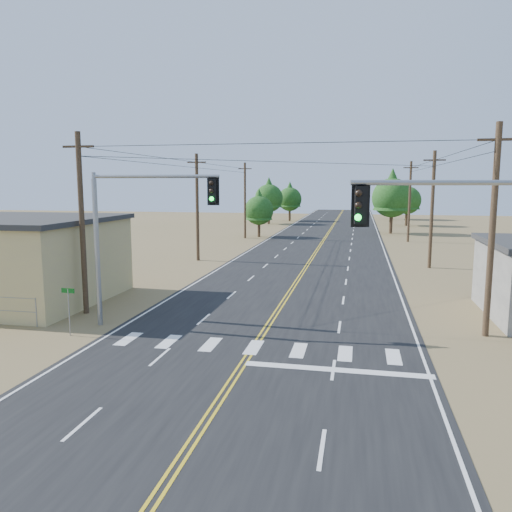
# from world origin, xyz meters

# --- Properties ---
(ground) EXTENTS (220.00, 220.00, 0.00)m
(ground) POSITION_xyz_m (0.00, 0.00, 0.00)
(ground) COLOR olive
(ground) RESTS_ON ground
(road) EXTENTS (15.00, 200.00, 0.02)m
(road) POSITION_xyz_m (0.00, 30.00, 0.01)
(road) COLOR black
(road) RESTS_ON ground
(utility_pole_left_near) EXTENTS (1.80, 0.30, 10.00)m
(utility_pole_left_near) POSITION_xyz_m (-10.50, 12.00, 5.12)
(utility_pole_left_near) COLOR #4C3826
(utility_pole_left_near) RESTS_ON ground
(utility_pole_left_mid) EXTENTS (1.80, 0.30, 10.00)m
(utility_pole_left_mid) POSITION_xyz_m (-10.50, 32.00, 5.12)
(utility_pole_left_mid) COLOR #4C3826
(utility_pole_left_mid) RESTS_ON ground
(utility_pole_left_far) EXTENTS (1.80, 0.30, 10.00)m
(utility_pole_left_far) POSITION_xyz_m (-10.50, 52.00, 5.12)
(utility_pole_left_far) COLOR #4C3826
(utility_pole_left_far) RESTS_ON ground
(utility_pole_right_near) EXTENTS (1.80, 0.30, 10.00)m
(utility_pole_right_near) POSITION_xyz_m (10.50, 12.00, 5.12)
(utility_pole_right_near) COLOR #4C3826
(utility_pole_right_near) RESTS_ON ground
(utility_pole_right_mid) EXTENTS (1.80, 0.30, 10.00)m
(utility_pole_right_mid) POSITION_xyz_m (10.50, 32.00, 5.12)
(utility_pole_right_mid) COLOR #4C3826
(utility_pole_right_mid) RESTS_ON ground
(utility_pole_right_far) EXTENTS (1.80, 0.30, 10.00)m
(utility_pole_right_far) POSITION_xyz_m (10.50, 52.00, 5.12)
(utility_pole_right_far) COLOR #4C3826
(utility_pole_right_far) RESTS_ON ground
(signal_mast_left) EXTENTS (6.47, 0.70, 7.78)m
(signal_mast_left) POSITION_xyz_m (-6.68, 10.12, 5.27)
(signal_mast_left) COLOR gray
(signal_mast_left) RESTS_ON ground
(signal_mast_right) EXTENTS (6.44, 1.99, 7.45)m
(signal_mast_right) POSITION_xyz_m (8.57, 3.50, 5.07)
(signal_mast_right) COLOR gray
(signal_mast_right) RESTS_ON ground
(street_sign) EXTENTS (0.69, 0.05, 2.31)m
(street_sign) POSITION_xyz_m (-9.01, 8.00, 1.55)
(street_sign) COLOR gray
(street_sign) RESTS_ON ground
(tree_left_near) EXTENTS (3.97, 3.97, 6.61)m
(tree_left_near) POSITION_xyz_m (-9.00, 53.98, 4.04)
(tree_left_near) COLOR #3F2D1E
(tree_left_near) RESTS_ON ground
(tree_left_mid) EXTENTS (5.08, 5.08, 8.47)m
(tree_left_mid) POSITION_xyz_m (-11.69, 76.51, 5.18)
(tree_left_mid) COLOR #3F2D1E
(tree_left_mid) RESTS_ON ground
(tree_left_far) EXTENTS (4.64, 4.64, 7.73)m
(tree_left_far) POSITION_xyz_m (-9.00, 84.64, 4.72)
(tree_left_far) COLOR #3F2D1E
(tree_left_far) RESTS_ON ground
(tree_right_near) EXTENTS (5.70, 5.70, 9.51)m
(tree_right_near) POSITION_xyz_m (9.00, 62.51, 5.81)
(tree_right_near) COLOR #3F2D1E
(tree_right_near) RESTS_ON ground
(tree_right_mid) EXTENTS (4.80, 4.80, 8.00)m
(tree_right_mid) POSITION_xyz_m (12.46, 77.47, 4.89)
(tree_right_mid) COLOR #3F2D1E
(tree_right_mid) RESTS_ON ground
(tree_right_far) EXTENTS (5.88, 5.88, 9.79)m
(tree_right_far) POSITION_xyz_m (11.04, 93.34, 5.99)
(tree_right_far) COLOR #3F2D1E
(tree_right_far) RESTS_ON ground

